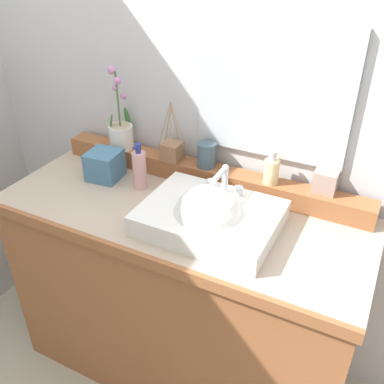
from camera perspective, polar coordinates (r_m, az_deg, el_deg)
The scene contains 13 objects.
floor at distance 2.29m, azimuth -1.22°, elevation -22.30°, with size 3.07×3.75×0.10m, color #B5B39F.
wall_back at distance 1.81m, azimuth 4.35°, elevation 12.29°, with size 3.07×0.20×2.42m, color silver.
vanity_cabinet at distance 1.91m, azimuth -1.39°, elevation -13.51°, with size 1.42×0.58×0.90m.
back_ledge at distance 1.78m, azimuth 1.89°, elevation 2.32°, with size 1.34×0.09×0.08m, color #945833.
sink_basin at distance 1.52m, azimuth 2.22°, elevation -3.56°, with size 0.47×0.36×0.28m.
potted_plant at distance 1.91m, azimuth -9.36°, elevation 7.90°, with size 0.10×0.12×0.35m.
soap_dispenser at distance 1.64m, azimuth 10.42°, elevation 2.80°, with size 0.06×0.06×0.13m.
tumbler_cup at distance 1.74m, azimuth 1.80°, elevation 4.94°, with size 0.08×0.08×0.10m, color #405460.
reed_diffuser at distance 1.80m, azimuth -2.65°, elevation 5.46°, with size 0.11×0.10×0.25m.
trinket_box at distance 1.64m, azimuth 17.15°, elevation 1.33°, with size 0.08×0.07×0.08m, color gray.
lotion_bottle at distance 1.74m, azimuth -6.93°, elevation 3.00°, with size 0.06×0.06×0.19m.
tissue_box at distance 1.85m, azimuth -11.43°, elevation 3.49°, with size 0.13×0.13×0.12m, color teal.
mirror at distance 1.60m, azimuth 10.56°, elevation 12.70°, with size 0.57×0.02×0.49m, color silver.
Camera 1 is at (0.65, -1.18, 1.81)m, focal length 40.49 mm.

